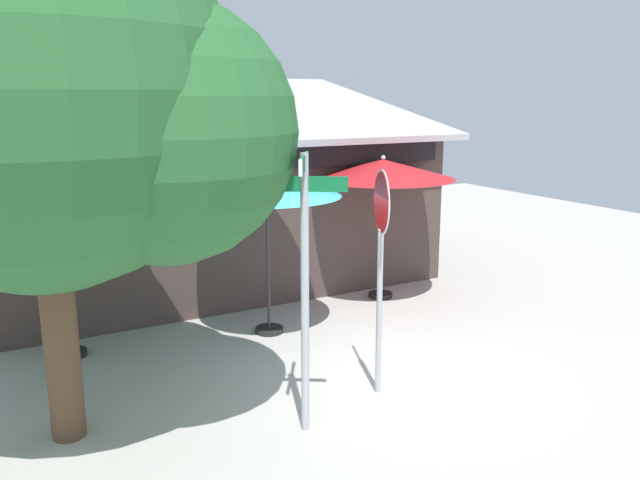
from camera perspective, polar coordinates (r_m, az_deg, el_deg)
name	(u,v)px	position (r m, az deg, el deg)	size (l,w,h in m)	color
ground_plane	(374,373)	(9.00, 4.80, -11.67)	(28.00, 28.00, 0.10)	#ADA8A0
cafe_building	(194,199)	(13.30, -11.13, 3.56)	(9.05, 5.82, 4.07)	#473833
street_sign_post	(305,266)	(6.80, -1.37, -2.30)	(0.78, 0.84, 3.09)	#A8AAB2
stop_sign	(381,240)	(7.73, 5.41, -0.01)	(0.29, 0.73, 2.81)	#A8AAB2
patio_umbrella_forest_green_left	(57,201)	(9.46, -22.28, 3.20)	(2.43, 2.43, 2.54)	black
patio_umbrella_teal_center	(267,186)	(9.71, -4.76, 4.84)	(2.27, 2.27, 2.61)	black
patio_umbrella_crimson_right	(383,170)	(11.53, 5.61, 6.20)	(2.58, 2.58, 2.62)	black
shade_tree	(68,102)	(6.91, -21.44, 11.35)	(4.44, 3.98, 5.69)	brown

